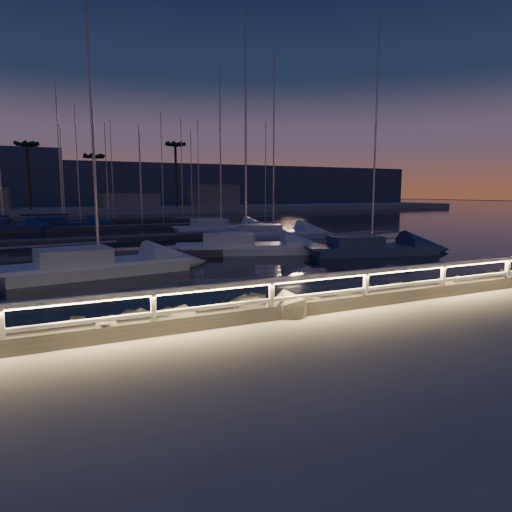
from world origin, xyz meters
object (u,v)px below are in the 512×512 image
object	(u,v)px
guard_rail	(335,283)
sailboat_b	(94,265)
sailboat_c	(242,246)
sailboat_k	(61,224)
sailboat_g	(219,228)
sailboat_h	(270,233)
sailboat_n	(1,227)
sailboat_d	(368,247)

from	to	relation	value
guard_rail	sailboat_b	bearing A→B (deg)	112.43
sailboat_c	sailboat_k	distance (m)	27.48
sailboat_g	sailboat_h	bearing A→B (deg)	-68.34
sailboat_n	sailboat_k	bearing A→B (deg)	42.23
sailboat_d	sailboat_g	bearing A→B (deg)	111.70
sailboat_b	sailboat_g	bearing A→B (deg)	45.70
sailboat_g	sailboat_k	size ratio (longest dim) A/B	1.01
sailboat_c	sailboat_k	bearing A→B (deg)	129.14
sailboat_k	sailboat_n	world-z (taller)	sailboat_k
sailboat_k	sailboat_c	bearing A→B (deg)	-67.33
sailboat_b	sailboat_g	size ratio (longest dim) A/B	0.97
guard_rail	sailboat_d	world-z (taller)	sailboat_d
sailboat_b	sailboat_c	world-z (taller)	sailboat_c
sailboat_g	sailboat_h	world-z (taller)	sailboat_g
sailboat_k	sailboat_d	bearing A→B (deg)	-58.62
guard_rail	sailboat_d	distance (m)	16.39
sailboat_b	sailboat_h	bearing A→B (deg)	28.24
sailboat_k	sailboat_n	size ratio (longest dim) A/B	1.04
sailboat_d	sailboat_g	size ratio (longest dim) A/B	0.94
sailboat_d	sailboat_h	world-z (taller)	sailboat_h
sailboat_c	sailboat_k	size ratio (longest dim) A/B	0.98
sailboat_h	sailboat_b	bearing A→B (deg)	-136.89
sailboat_b	sailboat_g	xyz separation A→B (m)	(13.11, 18.12, -0.01)
sailboat_h	sailboat_n	bearing A→B (deg)	147.73
sailboat_b	sailboat_g	world-z (taller)	sailboat_g
guard_rail	sailboat_g	world-z (taller)	sailboat_g
sailboat_c	sailboat_g	world-z (taller)	sailboat_g
sailboat_d	sailboat_g	world-z (taller)	sailboat_g
sailboat_c	sailboat_h	distance (m)	9.29
sailboat_c	sailboat_d	size ratio (longest dim) A/B	1.04
sailboat_k	sailboat_n	xyz separation A→B (m)	(-5.33, -2.28, 0.01)
sailboat_g	sailboat_h	xyz separation A→B (m)	(1.88, -6.97, -0.03)
sailboat_c	sailboat_k	xyz separation A→B (m)	(-9.25, 25.88, 0.01)
sailboat_g	sailboat_k	xyz separation A→B (m)	(-13.14, 11.63, -0.00)
sailboat_b	sailboat_k	bearing A→B (deg)	81.64
sailboat_c	sailboat_d	distance (m)	7.76
sailboat_b	sailboat_d	bearing A→B (deg)	-8.11
sailboat_h	sailboat_n	size ratio (longest dim) A/B	1.03
sailboat_b	guard_rail	bearing A→B (deg)	-75.98
sailboat_b	sailboat_n	bearing A→B (deg)	92.63
sailboat_g	sailboat_c	bearing A→B (deg)	-98.70
sailboat_d	sailboat_n	world-z (taller)	sailboat_n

